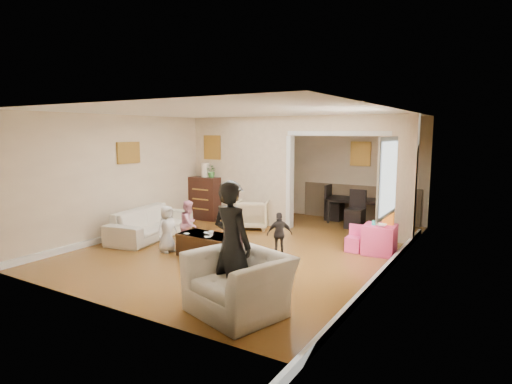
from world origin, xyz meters
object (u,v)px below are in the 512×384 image
Objects in this scene: dining_table at (363,211)px; child_kneel_b at (189,224)px; adult_person at (232,245)px; child_toddler at (279,234)px; armchair_back at (253,214)px; child_kneel_a at (167,229)px; armchair_front at (239,283)px; table_lamp at (205,170)px; sofa at (151,223)px; coffee_cup at (211,233)px; dresser at (206,198)px; coffee_table at (209,246)px; play_table at (380,239)px; cyan_cup at (374,223)px.

dining_table is 1.87× the size of child_kneel_b.
adult_person is 2.07× the size of child_toddler.
armchair_back is 2.25m from child_toddler.
dining_table is 5.00m from child_kneel_a.
child_kneel_a is (-2.46, 1.46, -0.38)m from adult_person.
child_kneel_b reaches higher than armchair_back.
armchair_front is 1.45× the size of child_toddler.
armchair_front is 5.89m from table_lamp.
child_kneel_b is at bearing -109.78° from sofa.
coffee_cup is at bearing -50.73° from table_lamp.
dresser reaches higher than coffee_table.
sofa is 4.33m from armchair_front.
dining_table is 3.53m from child_toddler.
sofa is 2.12m from coffee_cup.
play_table is 0.71× the size of child_toddler.
child_toddler reaches higher than coffee_table.
child_kneel_a is (-2.39, -4.39, 0.13)m from dining_table.
dining_table is (2.05, 1.87, -0.03)m from armchair_back.
child_kneel_a is 0.47m from child_kneel_b.
play_table is 3.62m from child_kneel_b.
adult_person is (2.12, -3.98, 0.49)m from armchair_back.
child_kneel_a reaches higher than armchair_front.
play_table reaches higher than coffee_cup.
coffee_table is 0.63× the size of dining_table.
play_table is at bearing 26.57° from cyan_cup.
cyan_cup is at bearing -48.12° from child_kneel_a.
coffee_table is 1.24× the size of child_kneel_a.
child_kneel_b is at bearing -59.13° from table_lamp.
adult_person reaches higher than dining_table.
armchair_front is at bearing -43.77° from coffee_table.
adult_person reaches higher than table_lamp.
dresser is 1.95× the size of play_table.
dresser is at bearing 168.94° from cyan_cup.
dresser is 13.71× the size of cyan_cup.
child_kneel_b is (1.40, -2.33, -0.81)m from table_lamp.
child_kneel_b is (-0.20, -2.07, 0.13)m from armchair_back.
dresser reaches higher than cyan_cup.
armchair_back is 3.15m from play_table.
child_toddler is at bearing -30.93° from table_lamp.
armchair_back is at bearing -47.61° from sofa.
table_lamp reaches higher than dining_table.
adult_person reaches higher than play_table.
sofa reaches higher than play_table.
child_kneel_a is at bearing -131.37° from sofa.
coffee_cup is at bearing -143.63° from play_table.
coffee_cup is 3.10m from play_table.
child_toddler is (-1.54, -1.04, 0.13)m from play_table.
coffee_table is at bearing -67.55° from child_kneel_a.
child_kneel_b reaches higher than play_table.
coffee_cup is at bearing -115.41° from sofa.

